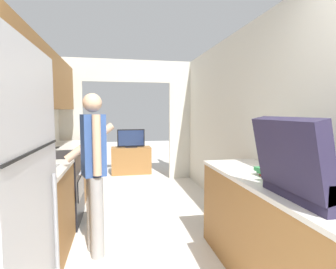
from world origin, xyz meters
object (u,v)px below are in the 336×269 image
(person, at_px, (94,169))
(tv_cabinet, at_px, (131,160))
(range_oven, at_px, (56,188))
(television, at_px, (131,139))
(suitcase, at_px, (310,174))
(book_stack, at_px, (275,173))
(knife, at_px, (57,147))

(person, distance_m, tv_cabinet, 3.52)
(range_oven, bearing_deg, person, -57.81)
(range_oven, height_order, television, television)
(person, xyz_separation_m, suitcase, (1.41, -1.26, 0.19))
(suitcase, distance_m, television, 4.74)
(person, relative_size, suitcase, 2.60)
(tv_cabinet, bearing_deg, television, -90.00)
(book_stack, bearing_deg, range_oven, 141.82)
(suitcase, bearing_deg, person, 138.23)
(tv_cabinet, relative_size, television, 1.45)
(book_stack, height_order, tv_cabinet, book_stack)
(book_stack, height_order, knife, book_stack)
(book_stack, bearing_deg, television, 103.04)
(range_oven, distance_m, knife, 0.79)
(person, height_order, television, person)
(range_oven, distance_m, suitcase, 2.99)
(suitcase, xyz_separation_m, television, (-0.85, 4.65, -0.23))
(person, xyz_separation_m, book_stack, (1.52, -0.74, 0.07))
(range_oven, height_order, knife, range_oven)
(television, height_order, knife, television)
(book_stack, relative_size, television, 0.50)
(person, height_order, knife, person)
(suitcase, relative_size, knife, 2.11)
(range_oven, distance_m, television, 2.76)
(book_stack, distance_m, television, 4.25)
(suitcase, bearing_deg, television, 100.36)
(suitcase, relative_size, book_stack, 2.01)
(person, distance_m, television, 3.44)
(person, distance_m, suitcase, 1.91)
(suitcase, bearing_deg, tv_cabinet, 100.27)
(suitcase, distance_m, knife, 3.49)
(book_stack, height_order, television, television)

